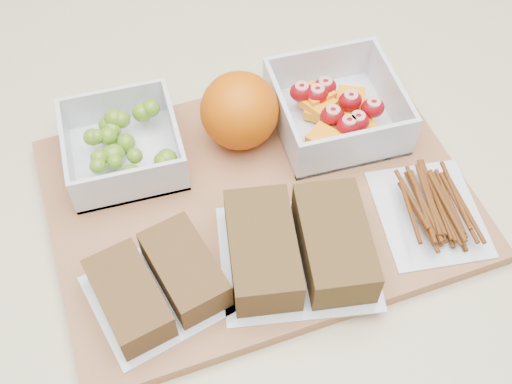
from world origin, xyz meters
TOP-DOWN VIEW (x-y plane):
  - counter at (0.00, 0.00)m, footprint 1.20×0.90m
  - cutting_board at (-0.01, 0.02)m, footprint 0.44×0.33m
  - grape_container at (-0.13, 0.10)m, footprint 0.12×0.12m
  - fruit_container at (0.09, 0.09)m, footprint 0.13×0.13m
  - orange at (-0.01, 0.10)m, footprint 0.08×0.08m
  - sandwich_bag_left at (-0.13, -0.06)m, footprint 0.14×0.14m
  - sandwich_bag_center at (0.00, -0.06)m, footprint 0.17×0.15m
  - pretzel_bag at (0.15, -0.05)m, footprint 0.11×0.13m

SIDE VIEW (x-z plane):
  - counter at x=0.00m, z-range 0.00..0.90m
  - cutting_board at x=-0.01m, z-range 0.90..0.92m
  - pretzel_bag at x=0.15m, z-range 0.92..0.94m
  - sandwich_bag_left at x=-0.13m, z-range 0.92..0.95m
  - grape_container at x=-0.13m, z-range 0.91..0.96m
  - fruit_container at x=0.09m, z-range 0.91..0.96m
  - sandwich_bag_center at x=0.00m, z-range 0.92..0.96m
  - orange at x=-0.01m, z-range 0.92..1.00m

